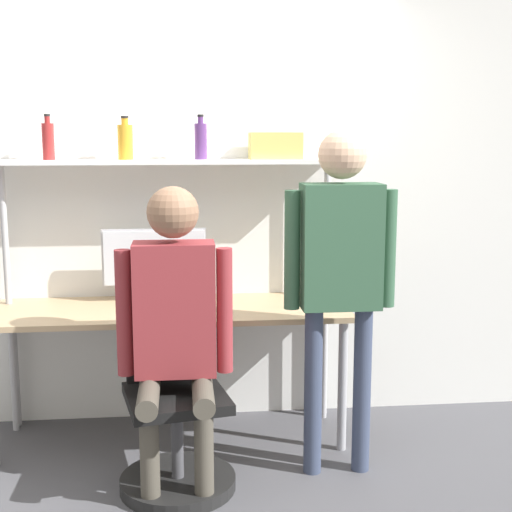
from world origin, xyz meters
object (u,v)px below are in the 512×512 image
at_px(monitor, 154,262).
at_px(office_chair, 175,429).
at_px(person_standing, 340,259).
at_px(cell_phone, 224,309).
at_px(storage_box, 275,146).
at_px(bottle_amber, 125,141).
at_px(laptop, 182,300).
at_px(bottle_purple, 201,140).
at_px(bottle_red, 48,141).
at_px(person_seated, 175,314).

bearing_deg(monitor, office_chair, -81.44).
bearing_deg(person_standing, cell_phone, 142.90).
height_order(person_standing, storage_box, person_standing).
distance_m(cell_phone, storage_box, 0.97).
xyz_separation_m(cell_phone, bottle_amber, (-0.52, 0.28, 0.90)).
bearing_deg(storage_box, laptop, -153.70).
xyz_separation_m(monitor, person_standing, (0.92, -0.67, 0.12)).
height_order(monitor, bottle_purple, bottle_purple).
bearing_deg(laptop, monitor, 121.40).
relative_size(monitor, bottle_amber, 2.47).
relative_size(person_standing, storage_box, 5.87).
xyz_separation_m(laptop, cell_phone, (0.23, -0.01, -0.05)).
distance_m(person_standing, storage_box, 0.90).
distance_m(office_chair, storage_box, 1.64).
bearing_deg(office_chair, bottle_red, 131.63).
bearing_deg(office_chair, person_standing, 4.43).
height_order(office_chair, bottle_purple, bottle_purple).
xyz_separation_m(person_standing, bottle_purple, (-0.65, 0.69, 0.56)).
relative_size(monitor, office_chair, 0.63).
xyz_separation_m(monitor, office_chair, (0.11, -0.74, -0.69)).
distance_m(cell_phone, bottle_amber, 1.08).
xyz_separation_m(laptop, bottle_amber, (-0.30, 0.27, 0.85)).
relative_size(monitor, person_seated, 0.40).
height_order(person_standing, bottle_red, bottle_red).
xyz_separation_m(person_seated, bottle_amber, (-0.26, 0.80, 0.79)).
xyz_separation_m(office_chair, bottle_amber, (-0.25, 0.75, 1.37)).
xyz_separation_m(laptop, office_chair, (-0.04, -0.49, -0.52)).
xyz_separation_m(laptop, bottle_purple, (0.12, 0.27, 0.85)).
bearing_deg(person_standing, bottle_amber, 147.02).
bearing_deg(person_seated, laptop, 86.39).
bearing_deg(bottle_amber, cell_phone, -28.27).
distance_m(bottle_purple, storage_box, 0.42).
bearing_deg(laptop, office_chair, -94.86).
bearing_deg(person_seated, storage_box, 54.32).
height_order(monitor, cell_phone, monitor).
bearing_deg(person_seated, cell_phone, 63.26).
bearing_deg(laptop, bottle_amber, 138.00).
distance_m(laptop, bottle_amber, 0.93).
bearing_deg(storage_box, cell_phone, -138.03).
relative_size(cell_phone, storage_box, 0.51).
bearing_deg(cell_phone, person_seated, -116.74).
distance_m(person_standing, bottle_amber, 1.39).
height_order(laptop, bottle_purple, bottle_purple).
bearing_deg(laptop, person_standing, -28.91).
xyz_separation_m(office_chair, person_seated, (0.01, -0.04, 0.58)).
bearing_deg(storage_box, bottle_red, 180.00).
distance_m(bottle_amber, storage_box, 0.84).
bearing_deg(bottle_red, storage_box, -0.00).
xyz_separation_m(cell_phone, bottle_purple, (-0.11, 0.28, 0.90)).
distance_m(person_seated, storage_box, 1.24).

